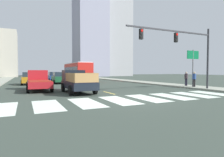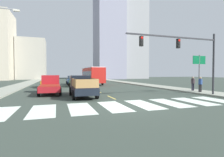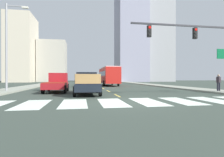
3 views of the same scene
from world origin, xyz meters
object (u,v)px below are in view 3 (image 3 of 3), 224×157
Objects in this scene: sedan_mid at (60,82)px; sedan_near_left at (88,81)px; streetlight_left at (8,43)px; pedestrian_walking at (219,81)px; city_bus at (109,75)px; traffic_signal_gantry at (209,42)px; sedan_near_right at (87,81)px; pickup_stakebed at (87,84)px; pickup_dark at (57,83)px.

sedan_mid and sedan_near_left have the same top height.
pedestrian_walking is (20.79, -3.95, -3.85)m from streetlight_left.
sedan_mid is at bearing 176.90° from pedestrian_walking.
city_bus is 1.16× the size of traffic_signal_gantry.
sedan_near_right is (4.17, 6.23, 0.00)m from sedan_mid.
pickup_stakebed is 0.58× the size of streetlight_left.
pickup_dark is 14.28m from traffic_signal_gantry.
pickup_stakebed is at bearing 159.85° from traffic_signal_gantry.
sedan_mid is 10.08m from streetlight_left.
streetlight_left is (-7.83, 3.90, 4.03)m from pickup_stakebed.
traffic_signal_gantry is (12.89, -15.48, 3.35)m from sedan_mid.
city_bus is 2.45× the size of sedan_near_right.
city_bus is (7.42, 14.02, 1.03)m from pickup_dark.
sedan_near_right is at bearing 76.19° from pickup_dark.
city_bus is at bearing -17.34° from sedan_near_right.
streetlight_left is (-4.90, 0.66, 4.05)m from pickup_dark.
pedestrian_walking is at bearing -64.43° from city_bus.
city_bus is 19.29m from pedestrian_walking.
streetlight_left is at bearing -122.62° from sedan_near_right.
pickup_dark is 0.48× the size of city_bus.
sedan_mid and sedan_near_right have the same top height.
city_bus is at bearing 31.42° from sedan_mid.
pickup_stakebed is at bearing -147.14° from pedestrian_walking.
streetlight_left reaches higher than city_bus.
sedan_near_left is (0.57, 12.63, -0.08)m from pickup_stakebed.
streetlight_left reaches higher than pedestrian_walking.
sedan_near_left is (-3.92, -4.63, -1.09)m from city_bus.
traffic_signal_gantry is (8.72, -21.71, 3.35)m from sedan_near_right.
pickup_dark is 16.24m from pedestrian_walking.
sedan_mid is 4.22m from sedan_near_left.
sedan_near_right is 0.47× the size of traffic_signal_gantry.
sedan_near_left is 17.74m from pedestrian_walking.
pickup_dark is 1.18× the size of sedan_mid.
city_bus is 18.41m from streetlight_left.
pickup_dark is 1.18× the size of sedan_near_right.
pickup_stakebed is at bearing -26.47° from streetlight_left.
pickup_dark is 1.18× the size of sedan_near_left.
sedan_near_left is at bearing 6.35° from sedan_mid.
sedan_mid is 1.00× the size of sedan_near_right.
traffic_signal_gantry reaches higher than pedestrian_walking.
traffic_signal_gantry is 5.68× the size of pedestrian_walking.
city_bus is at bearing 47.32° from streetlight_left.
streetlight_left is at bearing 154.82° from pickup_stakebed.
traffic_signal_gantry is at bearing -29.30° from pickup_dark.
sedan_near_left is (3.50, 9.39, -0.06)m from pickup_dark.
sedan_near_left and sedan_near_right have the same top height.
traffic_signal_gantry reaches higher than sedan_near_right.
city_bus is (4.48, 17.25, 1.02)m from pickup_stakebed.
traffic_signal_gantry is (12.21, -6.64, 3.29)m from pickup_dark.
sedan_mid is 2.68× the size of pedestrian_walking.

